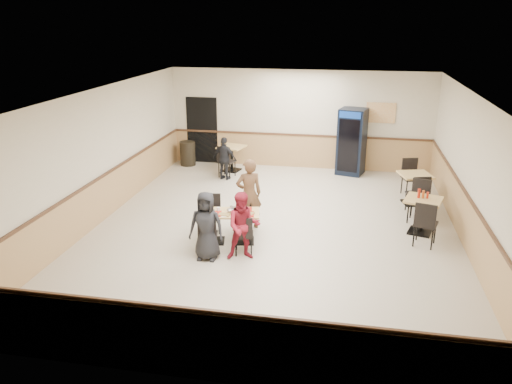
% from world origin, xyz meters
% --- Properties ---
extents(ground, '(10.00, 10.00, 0.00)m').
position_xyz_m(ground, '(0.00, 0.00, 0.00)').
color(ground, beige).
rests_on(ground, ground).
extents(room_shell, '(10.00, 10.00, 10.00)m').
position_xyz_m(room_shell, '(1.78, 2.55, 0.58)').
color(room_shell, silver).
rests_on(room_shell, ground).
extents(main_table, '(1.34, 0.85, 0.67)m').
position_xyz_m(main_table, '(-0.82, -0.80, 0.44)').
color(main_table, black).
rests_on(main_table, ground).
extents(main_chairs, '(1.36, 1.64, 0.84)m').
position_xyz_m(main_chairs, '(-0.86, -0.81, 0.42)').
color(main_chairs, black).
rests_on(main_chairs, ground).
extents(diner_woman_left, '(0.68, 0.45, 1.37)m').
position_xyz_m(diner_woman_left, '(-1.07, -1.62, 0.68)').
color(diner_woman_left, black).
rests_on(diner_woman_left, ground).
extents(diner_woman_right, '(0.77, 0.67, 1.36)m').
position_xyz_m(diner_woman_right, '(-0.37, -1.49, 0.68)').
color(diner_woman_right, maroon).
rests_on(diner_woman_right, ground).
extents(diner_man_opposite, '(0.69, 0.59, 1.59)m').
position_xyz_m(diner_man_opposite, '(-0.57, 0.01, 0.79)').
color(diner_man_opposite, brown).
rests_on(diner_man_opposite, ground).
extents(lone_diner, '(0.78, 0.48, 1.25)m').
position_xyz_m(lone_diner, '(-1.95, 3.32, 0.62)').
color(lone_diner, black).
rests_on(lone_diner, ground).
extents(tabletop_clutter, '(1.11, 0.69, 0.12)m').
position_xyz_m(tabletop_clutter, '(-0.79, -0.85, 0.69)').
color(tabletop_clutter, '#B1160B').
rests_on(tabletop_clutter, main_table).
extents(side_table_near, '(0.92, 0.92, 0.79)m').
position_xyz_m(side_table_near, '(3.17, 0.42, 0.53)').
color(side_table_near, black).
rests_on(side_table_near, ground).
extents(side_table_near_chair_south, '(0.58, 0.58, 1.00)m').
position_xyz_m(side_table_near_chair_south, '(3.17, -0.21, 0.50)').
color(side_table_near_chair_south, black).
rests_on(side_table_near_chair_south, ground).
extents(side_table_near_chair_north, '(0.58, 0.58, 1.00)m').
position_xyz_m(side_table_near_chair_north, '(3.17, 1.05, 0.50)').
color(side_table_near_chair_north, black).
rests_on(side_table_near_chair_north, ground).
extents(side_table_far, '(0.90, 0.90, 0.79)m').
position_xyz_m(side_table_far, '(3.20, 2.26, 0.52)').
color(side_table_far, black).
rests_on(side_table_far, ground).
extents(side_table_far_chair_south, '(0.57, 0.57, 0.99)m').
position_xyz_m(side_table_far_chair_south, '(3.20, 1.63, 0.50)').
color(side_table_far_chair_south, black).
rests_on(side_table_far_chair_south, ground).
extents(side_table_far_chair_north, '(0.57, 0.57, 0.99)m').
position_xyz_m(side_table_far_chair_north, '(3.20, 2.89, 0.50)').
color(side_table_far_chair_north, black).
rests_on(side_table_far_chair_north, ground).
extents(condiment_caddy, '(0.23, 0.06, 0.20)m').
position_xyz_m(condiment_caddy, '(3.14, 0.47, 0.88)').
color(condiment_caddy, red).
rests_on(condiment_caddy, side_table_near).
extents(back_table, '(0.88, 0.88, 0.77)m').
position_xyz_m(back_table, '(-1.95, 4.20, 0.51)').
color(back_table, black).
rests_on(back_table, ground).
extents(back_table_chair_lone, '(0.55, 0.55, 0.98)m').
position_xyz_m(back_table_chair_lone, '(-1.95, 3.58, 0.49)').
color(back_table_chair_lone, black).
rests_on(back_table_chair_lone, ground).
extents(pepsi_cooler, '(0.90, 0.90, 1.96)m').
position_xyz_m(pepsi_cooler, '(1.61, 4.59, 0.98)').
color(pepsi_cooler, black).
rests_on(pepsi_cooler, ground).
extents(trash_bin, '(0.48, 0.48, 0.76)m').
position_xyz_m(trash_bin, '(-3.47, 4.55, 0.38)').
color(trash_bin, black).
rests_on(trash_bin, ground).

